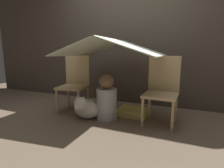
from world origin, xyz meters
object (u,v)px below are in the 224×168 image
Objects in this scene: chair_left at (75,81)px; chair_right at (162,88)px; person_front at (107,100)px; dog at (85,108)px.

chair_right is at bearing -8.44° from chair_left.
person_front is 0.34m from dog.
chair_left is at bearing 140.69° from dog.
chair_right is 2.23× the size of dog.
chair_left is 2.23× the size of dog.
dog is at bearing -159.59° from person_front.
chair_left is at bearing -177.41° from chair_right.
chair_left is 0.75m from person_front.
person_front is at bearing 20.41° from dog.
chair_left is 1.00× the size of chair_right.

